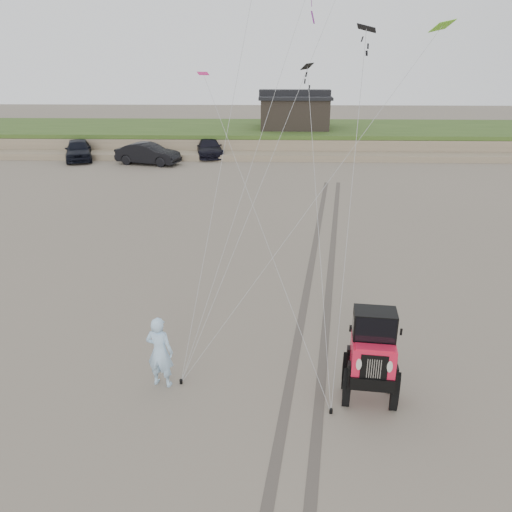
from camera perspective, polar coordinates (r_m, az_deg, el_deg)
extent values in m
plane|color=#6B6054|center=(12.76, 1.32, -16.08)|extent=(160.00, 160.00, 0.00)
cube|color=#7A6B54|center=(48.59, 1.84, 13.39)|extent=(160.00, 12.00, 1.40)
cube|color=#2D4719|center=(48.47, 1.85, 14.39)|extent=(160.00, 12.00, 0.35)
cube|color=#7A6B54|center=(42.25, 1.81, 11.49)|extent=(160.00, 3.50, 0.50)
cube|color=black|center=(47.35, 4.39, 15.96)|extent=(6.00, 5.00, 2.60)
cube|color=black|center=(47.23, 4.44, 17.68)|extent=(6.40, 5.40, 0.25)
cube|color=black|center=(47.20, 4.45, 18.13)|extent=(6.40, 1.20, 0.50)
imported|color=black|center=(43.55, -19.63, 11.36)|extent=(3.48, 5.28, 1.67)
imported|color=black|center=(40.36, -12.24, 11.35)|extent=(5.25, 2.94, 1.64)
imported|color=black|center=(42.88, -5.40, 12.22)|extent=(3.12, 5.38, 1.47)
imported|color=#96BAE8|center=(12.93, -10.93, -10.71)|extent=(0.79, 0.61, 1.93)
cube|color=black|center=(17.21, 5.87, 20.76)|extent=(0.47, 0.52, 0.23)
cube|color=#C11861|center=(19.13, -6.07, 20.04)|extent=(0.46, 0.40, 0.12)
cube|color=black|center=(14.04, 12.52, 24.08)|extent=(0.52, 0.45, 0.24)
cube|color=#79E428|center=(18.32, 20.54, 23.42)|extent=(0.89, 0.86, 0.41)
cylinder|color=black|center=(13.38, -8.57, -14.00)|extent=(0.08, 0.08, 0.12)
cylinder|color=black|center=(12.45, 8.57, -17.12)|extent=(0.08, 0.08, 0.12)
cube|color=#4C443D|center=(19.75, 6.23, -1.66)|extent=(4.42, 29.74, 0.01)
cube|color=#4C443D|center=(19.83, 8.53, -1.68)|extent=(4.42, 29.74, 0.01)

